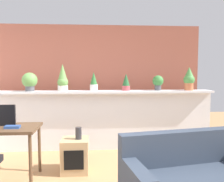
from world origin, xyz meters
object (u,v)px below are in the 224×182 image
Objects in this scene: side_cube_shelf at (75,155)px; book_on_desk at (12,127)px; potted_plant_2 at (63,79)px; couch at (193,182)px; tv_monitor at (0,115)px; potted_plant_3 at (94,82)px; potted_plant_1 at (30,81)px; potted_plant_6 at (189,79)px; potted_plant_5 at (158,82)px; vase_on_shelf at (78,133)px; potted_plant_4 at (126,82)px.

book_on_desk reaches higher than side_cube_shelf.
potted_plant_2 is 0.31× the size of couch.
couch is at bearing -20.39° from tv_monitor.
side_cube_shelf is (-0.28, -1.04, -1.07)m from potted_plant_3.
potted_plant_1 is 0.68× the size of potted_plant_2.
potted_plant_6 is (2.44, 0.01, -0.00)m from potted_plant_2.
side_cube_shelf is at bearing 7.31° from tv_monitor.
couch is at bearing -93.90° from potted_plant_5.
potted_plant_3 is 1.52m from side_cube_shelf.
couch is at bearing -49.89° from potted_plant_2.
tv_monitor reaches higher than vase_on_shelf.
potted_plant_1 is at bearing 84.14° from tv_monitor.
potted_plant_5 is at bearing 35.10° from vase_on_shelf.
potted_plant_4 reaches higher than book_on_desk.
book_on_desk is at bearing -161.24° from vase_on_shelf.
potted_plant_4 is 1.74m from side_cube_shelf.
potted_plant_6 is 2.61m from side_cube_shelf.
potted_plant_6 reaches higher than potted_plant_4.
potted_plant_5 is 0.65× the size of potted_plant_6.
potted_plant_2 is at bearing 106.83° from side_cube_shelf.
tv_monitor is at bearing -138.00° from potted_plant_3.
potted_plant_4 reaches higher than couch.
side_cube_shelf is (0.91, -0.99, -1.09)m from potted_plant_1.
tv_monitor is at bearing -148.78° from potted_plant_4.
potted_plant_1 is 0.70× the size of side_cube_shelf.
potted_plant_3 is 0.72× the size of side_cube_shelf.
potted_plant_3 is 1.09× the size of potted_plant_4.
book_on_desk is (0.10, -1.28, -0.57)m from potted_plant_1.
potted_plant_1 reaches higher than book_on_desk.
potted_plant_5 is 0.71× the size of tv_monitor.
potted_plant_1 is 0.61m from potted_plant_2.
potted_plant_3 is (1.19, 0.05, -0.02)m from potted_plant_1.
tv_monitor is 0.83× the size of side_cube_shelf.
vase_on_shelf is (-0.23, -1.04, -0.73)m from potted_plant_3.
potted_plant_4 is 0.63m from potted_plant_5.
potted_plant_1 reaches higher than couch.
book_on_desk is (-2.34, -1.33, -0.54)m from potted_plant_5.
side_cube_shelf is 1.00m from book_on_desk.
potted_plant_1 is 2.44m from potted_plant_5.
potted_plant_1 is at bearing -179.92° from potted_plant_6.
potted_plant_6 is 3.39m from tv_monitor.
book_on_desk is at bearing -85.40° from potted_plant_1.
vase_on_shelf is (0.35, -0.98, -0.78)m from potted_plant_2.
couch is (1.34, -1.03, -0.31)m from vase_on_shelf.
potted_plant_2 is 1.02× the size of side_cube_shelf.
couch is (1.40, -1.03, 0.03)m from side_cube_shelf.
tv_monitor is (-0.72, -1.11, -0.47)m from potted_plant_2.
potted_plant_6 is (0.60, -0.05, 0.06)m from potted_plant_5.
vase_on_shelf is at bearing 18.76° from book_on_desk.
potted_plant_5 reaches higher than book_on_desk.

